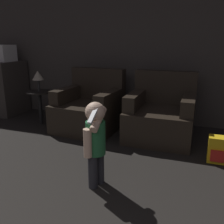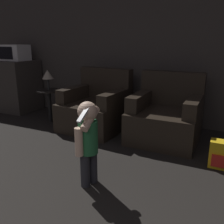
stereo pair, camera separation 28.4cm
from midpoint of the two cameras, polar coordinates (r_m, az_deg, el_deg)
The scene contains 9 objects.
wall_back at distance 4.07m, azimuth 11.39°, elevation 15.68°, with size 8.40×0.05×2.60m.
armchair_left at distance 3.78m, azimuth -1.53°, elevation 0.81°, with size 0.94×0.93×0.89m.
armchair_right at distance 3.45m, azimuth 14.50°, elevation -1.20°, with size 0.88×0.87×0.89m.
person_toddler at distance 2.23m, azimuth -1.94°, elevation -5.87°, with size 0.18×0.32×0.80m.
toy_backpack at distance 2.95m, azimuth 25.95°, elevation -8.78°, with size 0.20×0.17×0.29m.
kitchen_counter at distance 5.15m, azimuth -20.36°, elevation 5.75°, with size 0.92×0.66×0.95m.
microwave at distance 4.99m, azimuth -19.98°, elevation 12.63°, with size 0.51×0.35×0.29m.
side_table at distance 4.15m, azimuth -12.31°, elevation 3.53°, with size 0.41×0.41×0.54m.
lamp at distance 4.09m, azimuth -12.60°, elevation 8.28°, with size 0.18×0.18×0.32m.
Camera 2 is at (1.14, 0.62, 1.30)m, focal length 40.00 mm.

